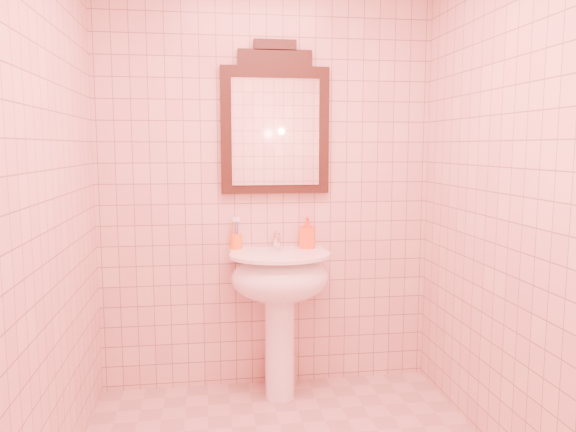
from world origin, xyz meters
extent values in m
cube|color=beige|center=(0.00, 1.10, 1.25)|extent=(2.00, 0.02, 2.50)
cylinder|color=white|center=(0.05, 0.88, 0.35)|extent=(0.17, 0.17, 0.70)
ellipsoid|color=white|center=(0.05, 0.86, 0.72)|extent=(0.56, 0.46, 0.28)
cube|color=white|center=(0.05, 1.03, 0.83)|extent=(0.56, 0.15, 0.05)
cylinder|color=white|center=(0.05, 0.86, 0.85)|extent=(0.58, 0.58, 0.02)
cylinder|color=white|center=(0.05, 1.03, 0.91)|extent=(0.04, 0.04, 0.09)
cylinder|color=white|center=(0.05, 0.97, 0.94)|extent=(0.02, 0.10, 0.02)
cylinder|color=white|center=(0.05, 0.92, 0.93)|extent=(0.02, 0.02, 0.04)
cube|color=white|center=(0.05, 1.04, 0.96)|extent=(0.01, 0.07, 0.01)
cube|color=black|center=(0.05, 1.08, 1.56)|extent=(0.64, 0.05, 0.74)
cube|color=black|center=(0.05, 1.08, 1.98)|extent=(0.43, 0.05, 0.09)
cube|color=black|center=(0.05, 1.08, 2.05)|extent=(0.25, 0.05, 0.06)
cube|color=white|center=(0.05, 1.05, 1.55)|extent=(0.52, 0.01, 0.62)
cylinder|color=orange|center=(-0.19, 1.04, 0.91)|extent=(0.07, 0.07, 0.09)
cylinder|color=silver|center=(-0.18, 1.04, 0.95)|extent=(0.01, 0.01, 0.17)
cylinder|color=#338CD8|center=(-0.18, 1.05, 0.95)|extent=(0.01, 0.01, 0.17)
cylinder|color=#E5334C|center=(-0.20, 1.06, 0.95)|extent=(0.01, 0.01, 0.17)
cylinder|color=#3FBF59|center=(-0.21, 1.05, 0.95)|extent=(0.01, 0.01, 0.17)
cylinder|color=#D8CC4C|center=(-0.21, 1.03, 0.95)|extent=(0.01, 0.01, 0.17)
cylinder|color=purple|center=(-0.20, 1.03, 0.95)|extent=(0.01, 0.01, 0.17)
cylinder|color=#4C4C59|center=(-0.18, 1.03, 0.95)|extent=(0.01, 0.01, 0.17)
imported|color=#FA4615|center=(0.23, 1.01, 0.96)|extent=(0.11, 0.11, 0.19)
cube|color=pink|center=(0.07, 1.04, 0.10)|extent=(0.19, 0.15, 0.20)
camera|label=1|loc=(-0.36, -2.25, 1.47)|focal=35.00mm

